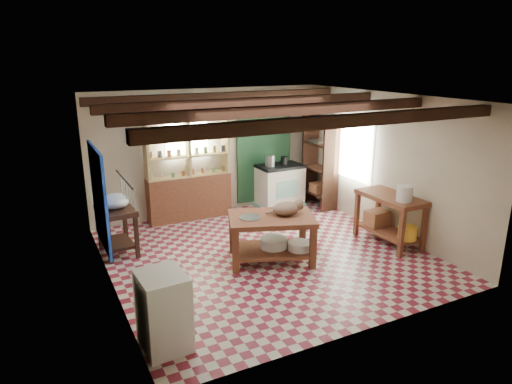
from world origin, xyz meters
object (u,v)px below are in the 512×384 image
stove (280,186)px  white_cabinet (163,311)px  work_table (271,238)px  prep_table (117,231)px  cat (286,208)px  right_counter (389,219)px

stove → white_cabinet: stove is taller
work_table → prep_table: prep_table is taller
prep_table → cat: size_ratio=1.75×
work_table → cat: cat is taller
white_cabinet → right_counter: size_ratio=0.73×
prep_table → right_counter: right_counter is taller
stove → cat: bearing=-118.6°
white_cabinet → right_counter: (4.40, 1.18, -0.01)m
cat → stove: bearing=72.7°
prep_table → work_table: bearing=-36.9°
cat → work_table: bearing=-178.7°
prep_table → right_counter: 4.70m
stove → cat: 2.75m
prep_table → white_cabinet: (-0.02, -2.88, 0.05)m
work_table → prep_table: bearing=167.3°
stove → white_cabinet: 5.34m
white_cabinet → work_table: bearing=31.1°
prep_table → right_counter: size_ratio=0.65×
stove → white_cabinet: (-3.70, -3.85, -0.02)m
cat → prep_table: bearing=159.4°
prep_table → white_cabinet: bearing=-94.5°
work_table → white_cabinet: 2.64m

